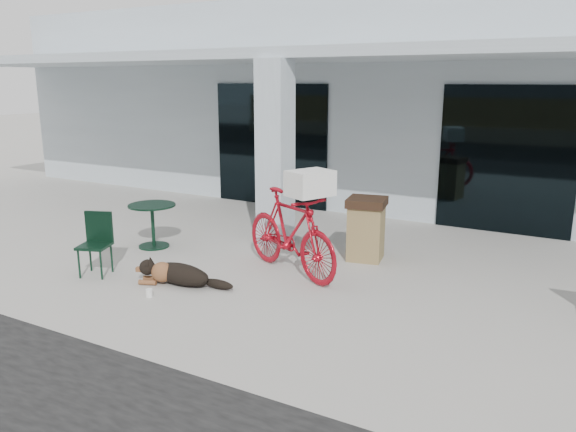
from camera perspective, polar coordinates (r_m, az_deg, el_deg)
The scene contains 13 objects.
ground at distance 7.24m, azimuth -0.25°, elevation -8.89°, with size 80.00×80.00×0.00m, color #A09E97.
building at distance 14.70m, azimuth 16.60°, elevation 11.04°, with size 22.00×7.00×4.50m, color silver.
storefront_glass_left at distance 12.68m, azimuth -1.77°, elevation 7.18°, with size 2.80×0.06×2.70m, color black.
storefront_glass_right at distance 10.99m, azimuth 21.28°, elevation 5.27°, with size 2.40×0.06×2.70m, color black.
column at distance 9.50m, azimuth -1.31°, elevation 6.30°, with size 0.50×0.50×3.12m, color silver.
overhang at distance 9.99m, azimuth 10.37°, elevation 15.93°, with size 22.00×2.80×0.18m, color silver.
bicycle at distance 8.14m, azimuth 0.23°, elevation -1.70°, with size 0.58×2.06×1.24m, color #A30D1B.
laundry_basket at distance 7.61m, azimuth 2.26°, elevation 3.34°, with size 0.59×0.43×0.35m, color white.
dog at distance 7.94m, azimuth -10.86°, elevation -5.70°, with size 1.06×0.35×0.35m, color black, non-canonical shape.
cup_near_dog at distance 7.65m, azimuth -13.91°, elevation -7.60°, with size 0.09×0.09×0.11m, color white.
cafe_table_near at distance 9.78m, azimuth -13.56°, elevation -0.97°, with size 0.79×0.79×0.74m, color #103020, non-canonical shape.
cafe_chair_near at distance 8.57m, azimuth -19.08°, elevation -2.80°, with size 0.41×0.45×0.92m, color #103020, non-canonical shape.
trash_receptacle at distance 8.91m, azimuth 7.94°, elevation -1.30°, with size 0.58×0.58×0.99m, color olive, non-canonical shape.
Camera 1 is at (3.29, -5.82, 2.77)m, focal length 35.00 mm.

